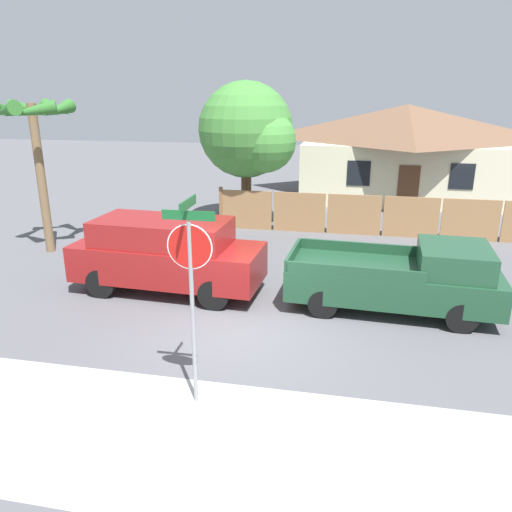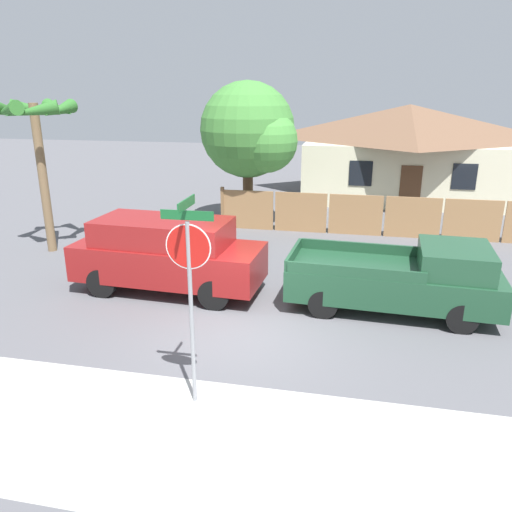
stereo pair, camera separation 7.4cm
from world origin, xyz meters
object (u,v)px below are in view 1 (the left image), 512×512
at_px(palm_tree, 34,123).
at_px(stop_sign, 191,270).
at_px(house, 404,149).
at_px(red_suv, 167,253).
at_px(orange_pickup, 401,278).
at_px(oak_tree, 250,133).

distance_m(palm_tree, stop_sign, 10.38).
height_order(house, red_suv, house).
bearing_deg(house, stop_sign, -103.83).
bearing_deg(orange_pickup, palm_tree, 169.98).
height_order(house, orange_pickup, house).
bearing_deg(stop_sign, palm_tree, 135.28).
xyz_separation_m(oak_tree, stop_sign, (1.59, -11.90, -1.16)).
xyz_separation_m(house, oak_tree, (-6.30, -7.26, 1.26)).
bearing_deg(orange_pickup, oak_tree, 128.63).
relative_size(orange_pickup, stop_sign, 1.42).
relative_size(oak_tree, palm_tree, 1.13).
bearing_deg(red_suv, orange_pickup, 2.81).
bearing_deg(orange_pickup, stop_sign, -125.72).
xyz_separation_m(palm_tree, red_suv, (5.10, -2.52, -3.07)).
xyz_separation_m(red_suv, stop_sign, (2.25, -4.60, 1.34)).
height_order(oak_tree, stop_sign, oak_tree).
bearing_deg(palm_tree, house, 44.94).
height_order(oak_tree, red_suv, oak_tree).
xyz_separation_m(red_suv, orange_pickup, (5.92, -0.01, -0.23)).
xyz_separation_m(house, orange_pickup, (-1.05, -14.58, -1.48)).
distance_m(red_suv, orange_pickup, 5.92).
xyz_separation_m(house, red_suv, (-6.97, -14.56, -1.25)).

